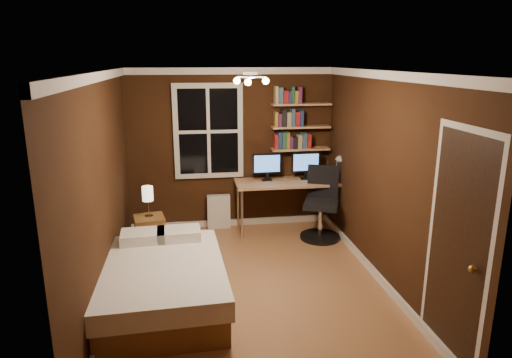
{
  "coord_description": "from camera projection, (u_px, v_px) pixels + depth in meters",
  "views": [
    {
      "loc": [
        -0.66,
        -4.9,
        2.63
      ],
      "look_at": [
        0.14,
        0.45,
        1.2
      ],
      "focal_mm": 32.0,
      "sensor_mm": 36.0,
      "label": 1
    }
  ],
  "objects": [
    {
      "name": "desk_lamp",
      "position": [
        338.0,
        168.0,
        6.97
      ],
      "size": [
        0.14,
        0.32,
        0.44
      ],
      "primitive_type": null,
      "color": "silver",
      "rests_on": "desk"
    },
    {
      "name": "window",
      "position": [
        208.0,
        131.0,
        6.98
      ],
      "size": [
        1.06,
        0.06,
        1.46
      ],
      "primitive_type": "cube",
      "color": "silver",
      "rests_on": "wall_back"
    },
    {
      "name": "bed",
      "position": [
        162.0,
        283.0,
        4.95
      ],
      "size": [
        1.4,
        1.89,
        0.62
      ],
      "rotation": [
        0.0,
        0.0,
        0.05
      ],
      "color": "brown",
      "rests_on": "ground"
    },
    {
      "name": "door",
      "position": [
        456.0,
        251.0,
        3.93
      ],
      "size": [
        0.03,
        0.82,
        2.05
      ],
      "primitive_type": null,
      "color": "black",
      "rests_on": "ground"
    },
    {
      "name": "desk",
      "position": [
        289.0,
        185.0,
        7.07
      ],
      "size": [
        1.67,
        0.63,
        0.79
      ],
      "color": "tan",
      "rests_on": "ground"
    },
    {
      "name": "wall_right",
      "position": [
        384.0,
        180.0,
        5.36
      ],
      "size": [
        0.04,
        4.2,
        2.5
      ],
      "primitive_type": "cube",
      "color": "black",
      "rests_on": "ground"
    },
    {
      "name": "ceiling",
      "position": [
        249.0,
        71.0,
        4.81
      ],
      "size": [
        3.2,
        4.2,
        0.02
      ],
      "primitive_type": "cube",
      "color": "white",
      "rests_on": "wall_back"
    },
    {
      "name": "books_row_middle",
      "position": [
        301.0,
        119.0,
        7.05
      ],
      "size": [
        0.42,
        0.16,
        0.23
      ],
      "primitive_type": null,
      "color": "navy",
      "rests_on": "bookshelf_middle"
    },
    {
      "name": "nightstand",
      "position": [
        150.0,
        234.0,
        6.39
      ],
      "size": [
        0.47,
        0.47,
        0.5
      ],
      "primitive_type": "cube",
      "rotation": [
        0.0,
        0.0,
        0.18
      ],
      "color": "brown",
      "rests_on": "ground"
    },
    {
      "name": "books_row_lower",
      "position": [
        300.0,
        141.0,
        7.14
      ],
      "size": [
        0.54,
        0.16,
        0.23
      ],
      "primitive_type": null,
      "color": "maroon",
      "rests_on": "bookshelf_lower"
    },
    {
      "name": "monitor_left",
      "position": [
        267.0,
        167.0,
        7.04
      ],
      "size": [
        0.45,
        0.12,
        0.43
      ],
      "primitive_type": null,
      "color": "black",
      "rests_on": "desk"
    },
    {
      "name": "wall_left",
      "position": [
        102.0,
        191.0,
        4.9
      ],
      "size": [
        0.04,
        4.2,
        2.5
      ],
      "primitive_type": "cube",
      "color": "black",
      "rests_on": "ground"
    },
    {
      "name": "door_knob",
      "position": [
        472.0,
        269.0,
        3.65
      ],
      "size": [
        0.06,
        0.06,
        0.06
      ],
      "primitive_type": "sphere",
      "color": "#BF8E3D",
      "rests_on": "door"
    },
    {
      "name": "bookshelf_upper",
      "position": [
        301.0,
        104.0,
        7.0
      ],
      "size": [
        0.92,
        0.22,
        0.03
      ],
      "primitive_type": "cube",
      "color": "tan",
      "rests_on": "wall_back"
    },
    {
      "name": "monitor_right",
      "position": [
        306.0,
        166.0,
        7.12
      ],
      "size": [
        0.45,
        0.12,
        0.43
      ],
      "primitive_type": null,
      "color": "black",
      "rests_on": "desk"
    },
    {
      "name": "bookshelf_lower",
      "position": [
        300.0,
        149.0,
        7.18
      ],
      "size": [
        0.92,
        0.22,
        0.03
      ],
      "primitive_type": "cube",
      "color": "tan",
      "rests_on": "wall_back"
    },
    {
      "name": "radiator",
      "position": [
        219.0,
        212.0,
        7.26
      ],
      "size": [
        0.36,
        0.13,
        0.54
      ],
      "primitive_type": "cube",
      "color": "silver",
      "rests_on": "ground"
    },
    {
      "name": "wall_back",
      "position": [
        231.0,
        150.0,
        7.14
      ],
      "size": [
        3.2,
        0.04,
        2.5
      ],
      "primitive_type": "cube",
      "color": "black",
      "rests_on": "ground"
    },
    {
      "name": "bedside_lamp",
      "position": [
        148.0,
        202.0,
        6.27
      ],
      "size": [
        0.15,
        0.15,
        0.44
      ],
      "primitive_type": null,
      "color": "beige",
      "rests_on": "nightstand"
    },
    {
      "name": "ceiling_fixture",
      "position": [
        250.0,
        81.0,
        4.74
      ],
      "size": [
        0.44,
        0.44,
        0.18
      ],
      "primitive_type": null,
      "color": "beige",
      "rests_on": "ceiling"
    },
    {
      "name": "books_row_upper",
      "position": [
        302.0,
        96.0,
        6.96
      ],
      "size": [
        0.42,
        0.16,
        0.23
      ],
      "primitive_type": null,
      "color": "#245536",
      "rests_on": "bookshelf_upper"
    },
    {
      "name": "office_chair",
      "position": [
        321.0,
        211.0,
        6.83
      ],
      "size": [
        0.63,
        0.63,
        1.08
      ],
      "rotation": [
        0.0,
        0.0,
        -0.37
      ],
      "color": "black",
      "rests_on": "ground"
    },
    {
      "name": "bookshelf_middle",
      "position": [
        301.0,
        127.0,
        7.09
      ],
      "size": [
        0.92,
        0.22,
        0.03
      ],
      "primitive_type": "cube",
      "color": "tan",
      "rests_on": "wall_back"
    },
    {
      "name": "floor",
      "position": [
        250.0,
        286.0,
        5.45
      ],
      "size": [
        4.2,
        4.2,
        0.0
      ],
      "primitive_type": "plane",
      "color": "#945F3B",
      "rests_on": "ground"
    }
  ]
}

